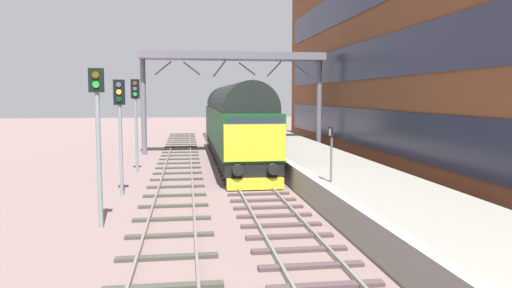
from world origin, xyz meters
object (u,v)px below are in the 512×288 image
signal_post_near (98,130)px  platform_number_sign (331,145)px  diesel_locomotive (234,121)px  signal_post_mid (120,122)px  signal_post_far (136,113)px

signal_post_near → platform_number_sign: bearing=9.3°
diesel_locomotive → signal_post_mid: 11.00m
signal_post_mid → platform_number_sign: 8.37m
signal_post_mid → signal_post_far: bearing=90.0°
diesel_locomotive → signal_post_far: size_ratio=3.85×
signal_post_near → signal_post_mid: bearing=90.0°
diesel_locomotive → platform_number_sign: (2.11, -13.09, -0.20)m
diesel_locomotive → signal_post_mid: diesel_locomotive is taller
diesel_locomotive → signal_post_mid: (-5.45, -9.54, 0.48)m
signal_post_near → platform_number_sign: signal_post_near is taller
diesel_locomotive → signal_post_near: (-5.45, -14.32, 0.48)m
signal_post_far → platform_number_sign: size_ratio=2.53×
diesel_locomotive → signal_post_far: 6.54m
platform_number_sign → signal_post_far: bearing=128.4°
signal_post_near → signal_post_mid: (0.00, 4.78, 0.00)m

